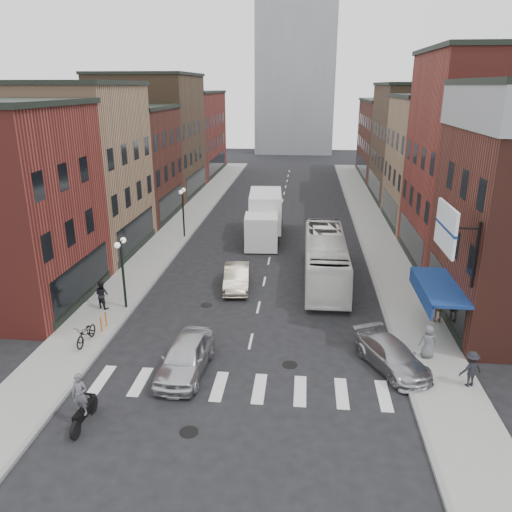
{
  "coord_description": "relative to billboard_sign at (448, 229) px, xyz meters",
  "views": [
    {
      "loc": [
        2.44,
        -20.79,
        11.97
      ],
      "look_at": [
        -0.18,
        5.45,
        2.94
      ],
      "focal_mm": 35.0,
      "sensor_mm": 36.0,
      "label": 1
    }
  ],
  "objects": [
    {
      "name": "ped_left_solo",
      "position": [
        -17.23,
        3.27,
        -5.17
      ],
      "size": [
        0.91,
        0.73,
        1.63
      ],
      "primitive_type": "imported",
      "rotation": [
        0.0,
        0.0,
        2.73
      ],
      "color": "black",
      "rests_on": "sidewalk_left"
    },
    {
      "name": "ped_right_b",
      "position": [
        1.01,
        3.33,
        -5.12
      ],
      "size": [
        1.03,
        0.54,
        1.72
      ],
      "primitive_type": "imported",
      "rotation": [
        0.0,
        0.0,
        3.11
      ],
      "color": "#896145",
      "rests_on": "sidewalk_right"
    },
    {
      "name": "sidewalk_right",
      "position": [
        -0.09,
        21.5,
        -6.06
      ],
      "size": [
        3.0,
        74.0,
        0.15
      ],
      "primitive_type": "cube",
      "color": "gray",
      "rests_on": "ground"
    },
    {
      "name": "crosswalk_stripes",
      "position": [
        -8.59,
        -3.5,
        -6.13
      ],
      "size": [
        12.0,
        2.2,
        0.01
      ],
      "primitive_type": "cube",
      "color": "silver",
      "rests_on": "ground"
    },
    {
      "name": "bike_rack",
      "position": [
        -16.19,
        0.8,
        -5.58
      ],
      "size": [
        0.08,
        0.68,
        0.8
      ],
      "color": "#D8590C",
      "rests_on": "sidewalk_left"
    },
    {
      "name": "sidewalk_left",
      "position": [
        -17.09,
        21.5,
        -6.06
      ],
      "size": [
        3.0,
        74.0,
        0.15
      ],
      "primitive_type": "cube",
      "color": "gray",
      "rests_on": "ground"
    },
    {
      "name": "curb_left",
      "position": [
        -15.59,
        21.5,
        -6.13
      ],
      "size": [
        0.2,
        74.0,
        0.16
      ],
      "primitive_type": "cube",
      "color": "gray",
      "rests_on": "ground"
    },
    {
      "name": "streetlamp_near",
      "position": [
        -15.99,
        3.5,
        -3.22
      ],
      "size": [
        0.32,
        1.22,
        4.11
      ],
      "color": "black",
      "rests_on": "ground"
    },
    {
      "name": "transit_bus",
      "position": [
        -4.72,
        9.1,
        -4.63
      ],
      "size": [
        2.58,
        10.78,
        3.0
      ],
      "primitive_type": "imported",
      "rotation": [
        0.0,
        0.0,
        0.01
      ],
      "color": "white",
      "rests_on": "ground"
    },
    {
      "name": "bldg_left_far_a",
      "position": [
        -23.58,
        34.5,
        0.52
      ],
      "size": [
        10.3,
        12.2,
        13.3
      ],
      "color": "#4B3725",
      "rests_on": "ground"
    },
    {
      "name": "bldg_right_far_b",
      "position": [
        6.41,
        48.5,
        -0.98
      ],
      "size": [
        10.3,
        16.2,
        10.3
      ],
      "color": "#49211A",
      "rests_on": "ground"
    },
    {
      "name": "bldg_right_mid_b",
      "position": [
        6.41,
        23.5,
        -0.48
      ],
      "size": [
        10.3,
        10.2,
        11.3
      ],
      "color": "#9C7356",
      "rests_on": "ground"
    },
    {
      "name": "curb_car",
      "position": [
        -2.09,
        -1.35,
        -5.5
      ],
      "size": [
        3.49,
        4.68,
        1.26
      ],
      "primitive_type": "imported",
      "rotation": [
        0.0,
        0.0,
        0.45
      ],
      "color": "#A5A5A9",
      "rests_on": "ground"
    },
    {
      "name": "billboard_sign",
      "position": [
        0.0,
        0.0,
        0.0
      ],
      "size": [
        1.52,
        3.0,
        3.7
      ],
      "color": "black",
      "rests_on": "ground"
    },
    {
      "name": "bldg_left_mid_b",
      "position": [
        -23.58,
        23.5,
        -0.98
      ],
      "size": [
        10.3,
        10.2,
        10.3
      ],
      "color": "#49211A",
      "rests_on": "ground"
    },
    {
      "name": "distant_tower",
      "position": [
        -8.59,
        77.5,
        18.87
      ],
      "size": [
        14.0,
        14.0,
        50.0
      ],
      "primitive_type": "cube",
      "color": "#9399A0",
      "rests_on": "ground"
    },
    {
      "name": "curb_right",
      "position": [
        -1.59,
        21.5,
        -6.13
      ],
      "size": [
        0.2,
        74.0,
        0.16
      ],
      "primitive_type": "cube",
      "color": "gray",
      "rests_on": "ground"
    },
    {
      "name": "bldg_left_far_b",
      "position": [
        -23.58,
        48.5,
        -0.48
      ],
      "size": [
        10.3,
        16.2,
        11.3
      ],
      "color": "maroon",
      "rests_on": "ground"
    },
    {
      "name": "bldg_right_mid_a",
      "position": [
        6.41,
        13.5,
        1.02
      ],
      "size": [
        10.3,
        10.2,
        14.3
      ],
      "color": "maroon",
      "rests_on": "ground"
    },
    {
      "name": "awning_blue",
      "position": [
        0.34,
        2.0,
        -3.5
      ],
      "size": [
        1.8,
        5.0,
        0.78
      ],
      "color": "navy",
      "rests_on": "ground"
    },
    {
      "name": "ped_right_a",
      "position": [
        0.88,
        -2.62,
        -5.2
      ],
      "size": [
        1.12,
        0.81,
        1.56
      ],
      "primitive_type": "imported",
      "rotation": [
        0.0,
        0.0,
        3.48
      ],
      "color": "black",
      "rests_on": "sidewalk_right"
    },
    {
      "name": "box_truck",
      "position": [
        -9.39,
        17.93,
        -4.33
      ],
      "size": [
        2.93,
        8.54,
        3.66
      ],
      "rotation": [
        0.0,
        0.0,
        0.07
      ],
      "color": "silver",
      "rests_on": "ground"
    },
    {
      "name": "motorcycle_rider",
      "position": [
        -14.03,
        -6.52,
        -5.1
      ],
      "size": [
        0.64,
        2.16,
        2.2
      ],
      "rotation": [
        0.0,
        0.0,
        -0.09
      ],
      "color": "black",
      "rests_on": "ground"
    },
    {
      "name": "parked_bicycle",
      "position": [
        -16.44,
        -0.69,
        -5.48
      ],
      "size": [
        0.73,
        1.93,
        1.0
      ],
      "primitive_type": "imported",
      "rotation": [
        0.0,
        0.0,
        -0.04
      ],
      "color": "black",
      "rests_on": "sidewalk_left"
    },
    {
      "name": "streetlamp_far",
      "position": [
        -15.99,
        17.5,
        -3.22
      ],
      "size": [
        0.32,
        1.22,
        4.11
      ],
      "color": "black",
      "rests_on": "ground"
    },
    {
      "name": "ground",
      "position": [
        -8.59,
        -0.5,
        -6.13
      ],
      "size": [
        160.0,
        160.0,
        0.0
      ],
      "primitive_type": "plane",
      "color": "black",
      "rests_on": "ground"
    },
    {
      "name": "sedan_left_near",
      "position": [
        -11.11,
        -2.57,
        -5.35
      ],
      "size": [
        2.06,
        4.68,
        1.57
      ],
      "primitive_type": "imported",
      "rotation": [
        0.0,
        0.0,
        -0.05
      ],
      "color": "silver",
      "rests_on": "ground"
    },
    {
      "name": "ped_right_c",
      "position": [
        -0.36,
        -0.43,
        -5.19
      ],
      "size": [
        0.78,
        0.51,
        1.58
      ],
      "primitive_type": "imported",
      "rotation": [
        0.0,
        0.0,
        3.15
      ],
      "color": "#5B5D63",
      "rests_on": "sidewalk_right"
    },
    {
      "name": "sedan_left_far",
      "position": [
        -10.2,
        7.24,
        -5.42
      ],
      "size": [
        1.93,
        4.44,
        1.42
      ],
      "primitive_type": "imported",
      "rotation": [
        0.0,
        0.0,
        0.1
      ],
      "color": "#B0A58E",
      "rests_on": "ground"
    },
    {
      "name": "bldg_left_mid_a",
      "position": [
        -23.58,
        13.5,
        0.02
      ],
      "size": [
        10.3,
        10.2,
        12.3
      ],
      "color": "#9C7356",
      "rests_on": "ground"
    },
    {
      "name": "bldg_right_far_a",
      "position": [
        6.41,
        34.5,
        0.02
      ],
      "size": [
        10.3,
        12.2,
        12.3
      ],
      "color": "#4B3725",
      "rests_on": "ground"
    }
  ]
}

